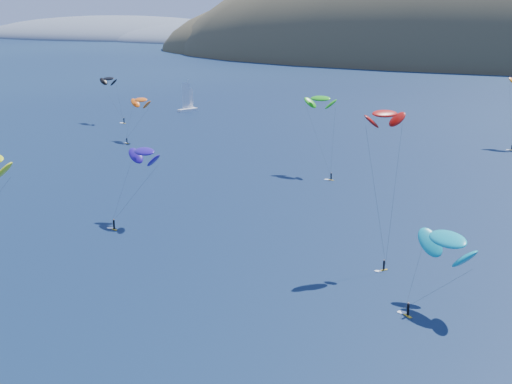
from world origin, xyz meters
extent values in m
ellipsoid|color=#3D3526|center=(-140.00, 590.00, -7.20)|extent=(340.00, 240.00, 120.00)
ellipsoid|color=slate|center=(-480.00, 760.00, -3.60)|extent=(400.00, 240.00, 60.00)
ellipsoid|color=slate|center=(-340.00, 720.00, -2.64)|extent=(240.00, 180.00, 44.00)
cube|color=white|center=(-96.89, 216.49, 0.40)|extent=(5.52, 8.70, 1.02)
cylinder|color=white|center=(-96.89, 217.06, 6.35)|extent=(0.16, 0.16, 11.91)
cube|color=gold|center=(-82.57, 149.48, 0.04)|extent=(1.40, 0.87, 0.07)
cylinder|color=black|center=(-82.57, 149.48, 0.89)|extent=(0.32, 0.32, 1.45)
sphere|color=#8C6047|center=(-82.57, 149.48, 1.72)|extent=(0.24, 0.24, 0.24)
ellipsoid|color=#FF6210|center=(-81.71, 157.01, 12.35)|extent=(9.04, 6.60, 4.58)
cube|color=gold|center=(-12.53, 128.43, 0.04)|extent=(1.42, 0.60, 0.08)
cylinder|color=black|center=(-12.53, 128.43, 0.90)|extent=(0.32, 0.32, 1.47)
sphere|color=#8C6047|center=(-12.53, 128.43, 1.75)|extent=(0.25, 0.25, 0.25)
ellipsoid|color=green|center=(-18.51, 137.88, 18.14)|extent=(8.66, 5.00, 4.56)
cube|color=gold|center=(18.81, 58.52, 0.04)|extent=(1.36, 1.33, 0.08)
cylinder|color=black|center=(18.81, 58.52, 0.97)|extent=(0.35, 0.35, 1.58)
sphere|color=#8C6047|center=(18.81, 58.52, 1.88)|extent=(0.26, 0.26, 0.26)
ellipsoid|color=#089DAD|center=(22.66, 64.32, 9.66)|extent=(11.11, 10.99, 5.95)
cube|color=gold|center=(12.08, 74.25, 0.04)|extent=(1.16, 1.23, 0.07)
cylinder|color=black|center=(12.08, 74.25, 0.86)|extent=(0.31, 0.31, 1.40)
sphere|color=#8C6047|center=(12.08, 74.25, 1.67)|extent=(0.24, 0.24, 0.24)
ellipsoid|color=#B5100B|center=(10.19, 78.52, 24.26)|extent=(7.12, 7.39, 3.91)
cube|color=gold|center=(-39.12, 75.97, 0.04)|extent=(1.57, 1.03, 0.08)
cylinder|color=black|center=(-39.12, 75.97, 1.00)|extent=(0.36, 0.36, 1.63)
sphere|color=#8C6047|center=(-39.12, 75.97, 1.94)|extent=(0.27, 0.27, 0.27)
ellipsoid|color=#260F8E|center=(-37.19, 84.63, 13.42)|extent=(9.40, 7.13, 4.76)
cube|color=gold|center=(25.42, 182.80, 0.03)|extent=(1.29, 0.44, 0.07)
cylinder|color=black|center=(25.42, 182.80, 0.83)|extent=(0.30, 0.30, 1.35)
sphere|color=#8C6047|center=(25.42, 182.80, 1.62)|extent=(0.23, 0.23, 0.23)
cube|color=gold|center=(-103.78, 181.27, 0.04)|extent=(1.62, 0.86, 0.09)
cylinder|color=black|center=(-103.78, 181.27, 1.02)|extent=(0.37, 0.37, 1.67)
sphere|color=#8C6047|center=(-103.78, 181.27, 1.99)|extent=(0.28, 0.28, 0.28)
ellipsoid|color=black|center=(-110.73, 183.40, 15.23)|extent=(8.48, 5.63, 4.34)
camera|label=1|loc=(33.36, -31.30, 40.88)|focal=50.00mm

